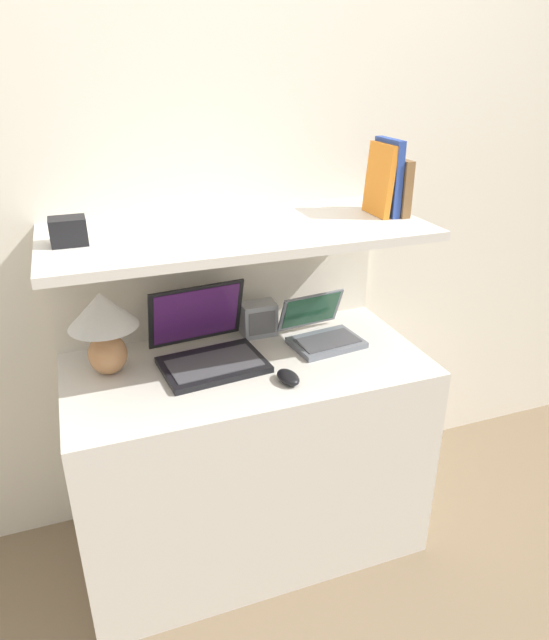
# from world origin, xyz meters

# --- Properties ---
(ground_plane) EXTENTS (12.00, 12.00, 0.00)m
(ground_plane) POSITION_xyz_m (0.00, 0.00, 0.00)
(ground_plane) COLOR #7A664C
(wall_back) EXTENTS (6.00, 0.05, 2.40)m
(wall_back) POSITION_xyz_m (0.00, 0.64, 1.20)
(wall_back) COLOR silver
(wall_back) RESTS_ON ground_plane
(desk) EXTENTS (1.17, 0.57, 0.75)m
(desk) POSITION_xyz_m (0.00, 0.29, 0.38)
(desk) COLOR silver
(desk) RESTS_ON ground_plane
(back_riser) EXTENTS (1.17, 0.04, 1.16)m
(back_riser) POSITION_xyz_m (0.00, 0.59, 0.58)
(back_riser) COLOR silver
(back_riser) RESTS_ON ground_plane
(shelf) EXTENTS (1.17, 0.52, 0.03)m
(shelf) POSITION_xyz_m (0.00, 0.35, 1.18)
(shelf) COLOR silver
(shelf) RESTS_ON back_riser
(table_lamp) EXTENTS (0.21, 0.21, 0.27)m
(table_lamp) POSITION_xyz_m (-0.43, 0.39, 0.93)
(table_lamp) COLOR #B27A4C
(table_lamp) RESTS_ON desk
(laptop_large) EXTENTS (0.35, 0.33, 0.24)m
(laptop_large) POSITION_xyz_m (-0.12, 0.35, 0.80)
(laptop_large) COLOR black
(laptop_large) RESTS_ON desk
(laptop_small) EXTENTS (0.26, 0.26, 0.16)m
(laptop_small) POSITION_xyz_m (0.29, 0.35, 0.79)
(laptop_small) COLOR slate
(laptop_small) RESTS_ON desk
(computer_mouse) EXTENTS (0.07, 0.11, 0.03)m
(computer_mouse) POSITION_xyz_m (0.08, 0.13, 0.77)
(computer_mouse) COLOR black
(computer_mouse) RESTS_ON desk
(router_box) EXTENTS (0.12, 0.08, 0.12)m
(router_box) POSITION_xyz_m (0.11, 0.48, 0.81)
(router_box) COLOR gray
(router_box) RESTS_ON desk
(book_brown) EXTENTS (0.03, 0.17, 0.18)m
(book_brown) POSITION_xyz_m (0.54, 0.35, 1.28)
(book_brown) COLOR brown
(book_brown) RESTS_ON shelf
(book_blue) EXTENTS (0.03, 0.15, 0.24)m
(book_blue) POSITION_xyz_m (0.51, 0.35, 1.31)
(book_blue) COLOR #284293
(book_blue) RESTS_ON shelf
(book_orange) EXTENTS (0.04, 0.15, 0.23)m
(book_orange) POSITION_xyz_m (0.48, 0.35, 1.31)
(book_orange) COLOR orange
(book_orange) RESTS_ON shelf
(shelf_gadget) EXTENTS (0.10, 0.08, 0.08)m
(shelf_gadget) POSITION_xyz_m (-0.49, 0.35, 1.23)
(shelf_gadget) COLOR black
(shelf_gadget) RESTS_ON shelf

